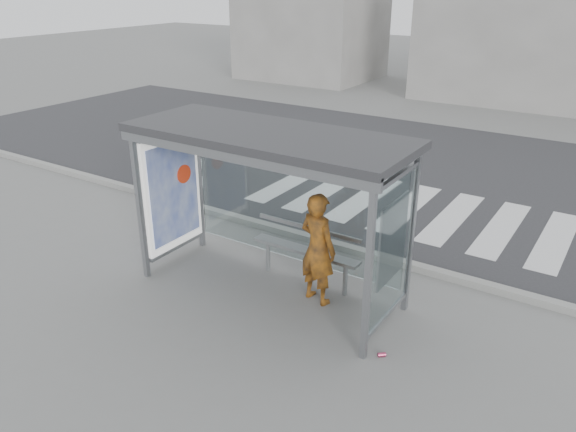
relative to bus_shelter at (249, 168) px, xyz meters
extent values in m
plane|color=slate|center=(0.37, -0.06, -1.98)|extent=(80.00, 80.00, 0.00)
cube|color=#2C2C2F|center=(0.37, 6.94, -1.98)|extent=(30.00, 10.00, 0.01)
cube|color=gray|center=(0.37, 1.89, -1.92)|extent=(30.00, 0.18, 0.12)
cube|color=silver|center=(-2.13, 4.44, -1.98)|extent=(0.55, 3.00, 0.00)
cube|color=silver|center=(-1.13, 4.44, -1.98)|extent=(0.55, 3.00, 0.00)
cube|color=silver|center=(-0.13, 4.44, -1.98)|extent=(0.55, 3.00, 0.00)
cube|color=silver|center=(0.87, 4.44, -1.98)|extent=(0.55, 3.00, 0.00)
cube|color=silver|center=(1.87, 4.44, -1.98)|extent=(0.55, 3.00, 0.00)
cube|color=silver|center=(2.87, 4.44, -1.98)|extent=(0.55, 3.00, 0.00)
cube|color=silver|center=(3.87, 4.44, -1.98)|extent=(0.55, 3.00, 0.00)
cube|color=gray|center=(-1.63, -0.76, -0.73)|extent=(0.08, 0.08, 2.50)
cube|color=gray|center=(2.37, -0.76, -0.73)|extent=(0.08, 0.08, 2.50)
cube|color=gray|center=(-1.63, 0.64, -0.73)|extent=(0.08, 0.08, 2.50)
cube|color=gray|center=(2.37, 0.64, -0.73)|extent=(0.08, 0.08, 2.50)
cube|color=#2D2D30|center=(0.37, -0.06, 0.58)|extent=(4.25, 1.65, 0.12)
cube|color=gray|center=(0.37, -0.82, 0.47)|extent=(4.25, 0.06, 0.18)
cube|color=white|center=(0.37, 0.64, -0.68)|extent=(3.80, 0.02, 2.00)
cube|color=white|center=(-1.63, -0.06, -0.68)|extent=(0.15, 1.25, 2.00)
cube|color=#3149B2|center=(-1.54, -0.06, -0.68)|extent=(0.01, 1.10, 1.70)
cylinder|color=red|center=(-1.53, 0.19, -0.43)|extent=(0.02, 0.32, 0.32)
cube|color=white|center=(2.37, -0.06, -0.68)|extent=(0.03, 1.25, 2.00)
cube|color=beige|center=(2.34, -0.01, -0.58)|extent=(0.03, 0.86, 1.16)
cube|color=gray|center=(-9.63, 17.94, 1.02)|extent=(6.00, 5.00, 6.00)
cube|color=gray|center=(0.37, 17.94, 0.52)|extent=(8.00, 5.00, 5.00)
imported|color=#F04716|center=(1.13, 0.15, -1.10)|extent=(0.72, 0.55, 1.77)
cube|color=gray|center=(0.69, 0.51, -1.41)|extent=(1.89, 0.23, 0.05)
cylinder|color=gray|center=(-0.04, 0.51, -1.71)|extent=(0.07, 0.07, 0.55)
cylinder|color=gray|center=(1.43, 0.51, -1.71)|extent=(0.07, 0.07, 0.55)
cube|color=gray|center=(0.69, 0.60, -1.04)|extent=(1.89, 0.04, 0.06)
cylinder|color=#C33963|center=(2.57, -0.62, -1.95)|extent=(0.12, 0.11, 0.06)
camera|label=1|loc=(4.85, -6.39, 2.66)|focal=35.00mm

